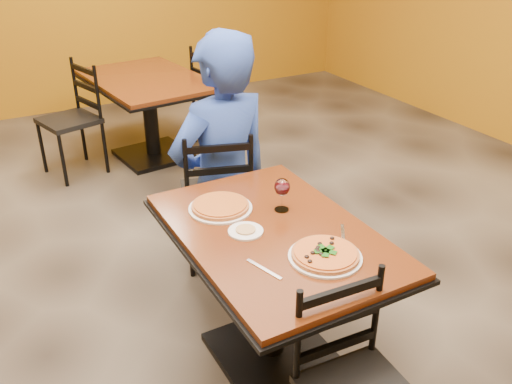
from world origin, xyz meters
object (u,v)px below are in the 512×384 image
plate_far (220,208)px  wine_glass (282,193)px  chair_second_left (69,121)px  table_main (273,265)px  pizza_far (220,205)px  chair_second_right (221,97)px  plate_main (325,257)px  table_second (149,98)px  pizza_main (325,254)px  chair_main_far (216,195)px  diner (222,154)px  side_plate (246,231)px

plate_far → wine_glass: 0.31m
chair_second_left → wine_glass: (0.51, -2.59, 0.37)m
table_main → pizza_far: pizza_far is taller
chair_second_right → plate_far: bearing=146.2°
plate_main → wine_glass: (0.05, 0.44, 0.08)m
table_second → pizza_far: 2.49m
chair_second_right → plate_far: chair_second_right is taller
table_main → pizza_main: pizza_main is taller
plate_far → chair_main_far: bearing=67.4°
diner → pizza_main: diner is taller
pizza_far → side_plate: size_ratio=1.75×
table_second → pizza_main: (-0.25, -3.03, 0.21)m
chair_second_right → side_plate: size_ratio=5.87×
plate_far → pizza_far: pizza_far is taller
table_main → chair_second_left: 2.76m
table_second → chair_main_far: chair_main_far is taller
pizza_main → pizza_far: 0.62m
pizza_main → side_plate: bearing=119.9°
table_main → chair_main_far: size_ratio=1.34×
table_second → plate_far: (-0.45, -2.44, 0.19)m
pizza_far → plate_main: bearing=-70.9°
plate_far → wine_glass: bearing=-29.9°
plate_main → side_plate: (-0.20, 0.34, 0.00)m
table_second → chair_second_left: bearing=180.0°
pizza_main → wine_glass: size_ratio=1.58×
chair_main_far → wine_glass: (-0.02, -0.81, 0.38)m
plate_main → chair_second_right: bearing=72.5°
chair_second_right → pizza_far: size_ratio=3.35×
pizza_main → diner: bearing=85.2°
diner → plate_main: bearing=77.4°
diner → plate_far: bearing=56.2°
diner → side_plate: size_ratio=9.25×
chair_main_far → chair_second_right: size_ratio=0.98×
table_main → plate_far: (-0.13, 0.29, 0.20)m
plate_main → pizza_far: pizza_far is taller
diner → wine_glass: size_ratio=8.23×
chair_main_far → chair_second_right: bearing=-98.8°
table_second → chair_second_right: (0.71, 0.00, -0.09)m
chair_second_left → plate_main: (0.46, -3.03, 0.28)m
pizza_far → plate_far: bearing=0.0°
table_second → wine_glass: (-0.19, -2.59, 0.28)m
table_second → table_main: bearing=-96.7°
pizza_far → side_plate: (0.01, -0.25, -0.02)m
chair_second_right → plate_main: size_ratio=3.03×
chair_main_far → pizza_main: bearing=104.3°
table_second → plate_far: bearing=-100.4°
table_main → chair_second_right: (1.03, 2.74, -0.09)m
plate_main → side_plate: size_ratio=1.94×
side_plate → chair_main_far: bearing=73.6°
plate_far → chair_second_right: bearing=64.7°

